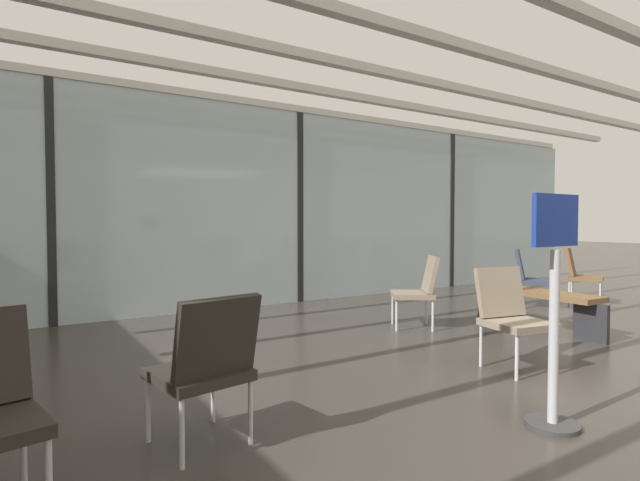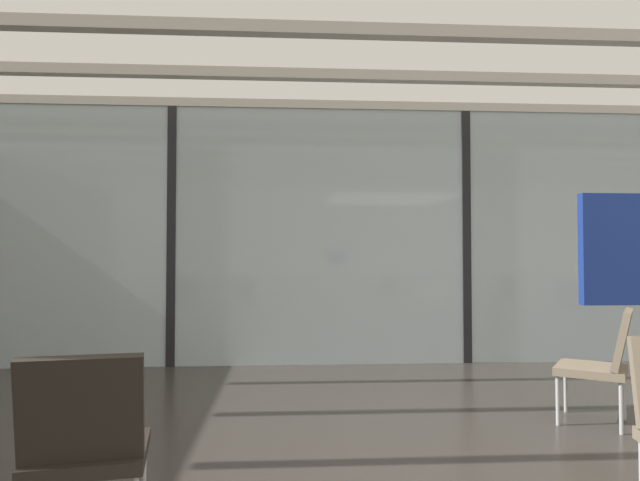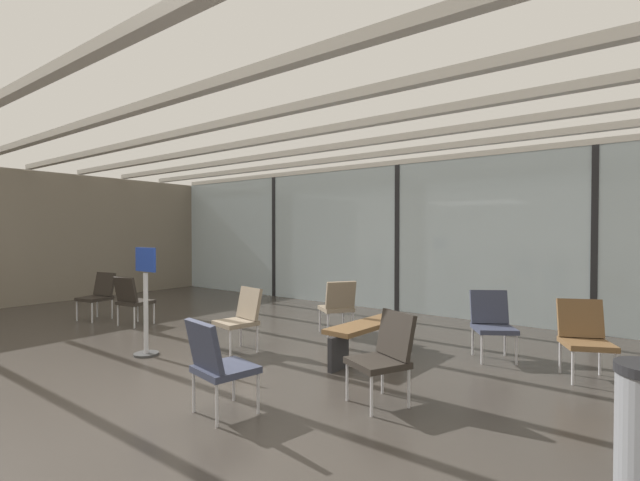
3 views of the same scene
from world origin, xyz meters
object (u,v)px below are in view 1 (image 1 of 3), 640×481
lounge_chair_5 (420,287)px  lounge_chair_6 (579,272)px  lounge_chair_1 (529,275)px  waiting_bench (536,299)px  parked_airplane (136,201)px  lounge_chair_3 (510,312)px  info_sign (554,318)px  lounge_chair_0 (206,361)px

lounge_chair_5 → lounge_chair_6: size_ratio=1.00×
lounge_chair_1 → lounge_chair_6: bearing=-42.0°
lounge_chair_5 → waiting_bench: size_ratio=0.51×
parked_airplane → waiting_bench: (2.53, -9.54, -1.47)m
lounge_chair_3 → lounge_chair_5: (0.50, 1.62, 0.00)m
parked_airplane → lounge_chair_3: 10.46m
lounge_chair_3 → info_sign: size_ratio=0.60×
lounge_chair_1 → lounge_chair_3: (-2.86, -1.75, 0.00)m
lounge_chair_1 → lounge_chair_0: bearing=164.7°
lounge_chair_5 → lounge_chair_3: bearing=17.9°
lounge_chair_5 → waiting_bench: 1.37m
lounge_chair_0 → lounge_chair_3: size_ratio=1.00×
lounge_chair_1 → lounge_chair_3: same height
lounge_chair_1 → info_sign: (-3.71, -2.68, 0.18)m
parked_airplane → info_sign: (0.10, -11.26, -1.15)m
lounge_chair_0 → info_sign: bearing=145.5°
parked_airplane → lounge_chair_6: size_ratio=13.85×
lounge_chair_1 → lounge_chair_5: 2.37m
lounge_chair_3 → waiting_bench: bearing=37.4°
parked_airplane → lounge_chair_5: 8.93m
lounge_chair_5 → waiting_bench: lounge_chair_5 is taller
lounge_chair_5 → info_sign: bearing=7.0°
lounge_chair_3 → lounge_chair_5: same height
lounge_chair_5 → waiting_bench: bearing=87.8°
lounge_chair_5 → lounge_chair_6: 3.43m
lounge_chair_0 → waiting_bench: 4.42m
waiting_bench → lounge_chair_1: bearing=-50.1°
lounge_chair_0 → lounge_chair_5: same height
waiting_bench → parked_airplane: bearing=17.8°
lounge_chair_5 → info_sign: 2.88m
lounge_chair_6 → waiting_bench: lounge_chair_6 is taller
parked_airplane → lounge_chair_5: parked_airplane is taller
parked_airplane → waiting_bench: size_ratio=7.10×
waiting_bench → info_sign: size_ratio=1.18×
parked_airplane → lounge_chair_3: size_ratio=13.85×
lounge_chair_1 → lounge_chair_5: bearing=150.2°
lounge_chair_5 → lounge_chair_0: bearing=-27.9°
lounge_chair_3 → lounge_chair_6: same height
lounge_chair_6 → lounge_chair_0: bearing=168.3°
lounge_chair_3 → waiting_bench: (1.58, 0.80, -0.13)m
lounge_chair_1 → lounge_chair_5: same height
lounge_chair_5 → lounge_chair_6: bearing=124.4°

